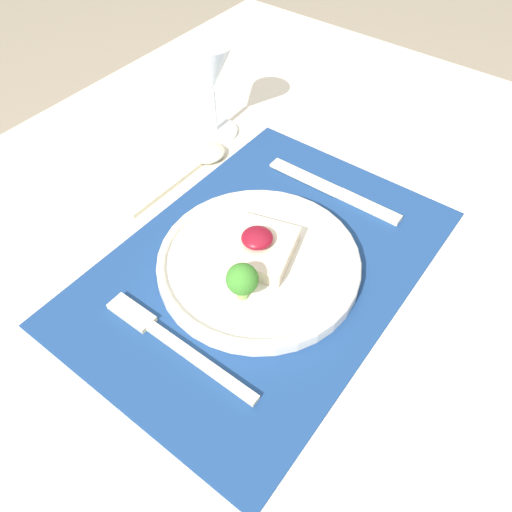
{
  "coord_description": "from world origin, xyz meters",
  "views": [
    {
      "loc": [
        -0.33,
        -0.24,
        1.24
      ],
      "look_at": [
        -0.01,
        0.0,
        0.78
      ],
      "focal_mm": 35.0,
      "sensor_mm": 36.0,
      "label": 1
    }
  ],
  "objects_px": {
    "fork": "(169,339)",
    "wine_glass_near": "(211,73)",
    "dinner_plate": "(256,260)",
    "knife": "(342,194)",
    "spoon": "(202,160)"
  },
  "relations": [
    {
      "from": "dinner_plate",
      "to": "wine_glass_near",
      "type": "xyz_separation_m",
      "value": [
        0.19,
        0.23,
        0.09
      ]
    },
    {
      "from": "knife",
      "to": "spoon",
      "type": "relative_size",
      "value": 1.09
    },
    {
      "from": "dinner_plate",
      "to": "spoon",
      "type": "xyz_separation_m",
      "value": [
        0.12,
        0.19,
        -0.01
      ]
    },
    {
      "from": "dinner_plate",
      "to": "spoon",
      "type": "height_order",
      "value": "dinner_plate"
    },
    {
      "from": "dinner_plate",
      "to": "knife",
      "type": "xyz_separation_m",
      "value": [
        0.18,
        -0.02,
        -0.01
      ]
    },
    {
      "from": "knife",
      "to": "spoon",
      "type": "xyz_separation_m",
      "value": [
        -0.06,
        0.21,
        0.0
      ]
    },
    {
      "from": "dinner_plate",
      "to": "wine_glass_near",
      "type": "bearing_deg",
      "value": 49.9
    },
    {
      "from": "dinner_plate",
      "to": "fork",
      "type": "xyz_separation_m",
      "value": [
        -0.14,
        0.01,
        -0.01
      ]
    },
    {
      "from": "knife",
      "to": "fork",
      "type": "bearing_deg",
      "value": 176.38
    },
    {
      "from": "knife",
      "to": "wine_glass_near",
      "type": "relative_size",
      "value": 1.4
    },
    {
      "from": "fork",
      "to": "wine_glass_near",
      "type": "distance_m",
      "value": 0.41
    },
    {
      "from": "dinner_plate",
      "to": "spoon",
      "type": "bearing_deg",
      "value": 58.63
    },
    {
      "from": "fork",
      "to": "wine_glass_near",
      "type": "height_order",
      "value": "wine_glass_near"
    },
    {
      "from": "fork",
      "to": "spoon",
      "type": "distance_m",
      "value": 0.32
    },
    {
      "from": "dinner_plate",
      "to": "fork",
      "type": "distance_m",
      "value": 0.15
    }
  ]
}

